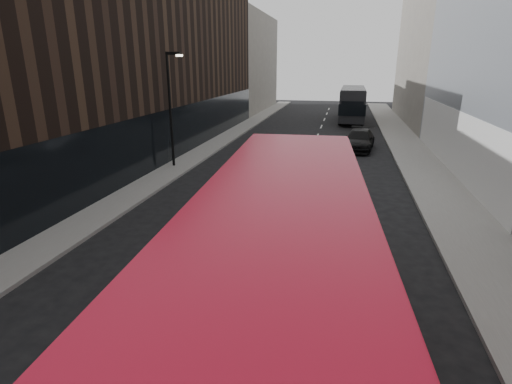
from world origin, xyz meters
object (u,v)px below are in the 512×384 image
Objects in this scene: red_bus at (277,330)px; car_c at (359,140)px; street_lamp at (171,102)px; car_b at (314,153)px; car_a at (336,176)px; grey_bus at (352,103)px.

red_bus reaches higher than car_c.
street_lamp is 9.92m from car_b.
car_a is at bearing -71.23° from car_b.
street_lamp is 1.68× the size of car_b.
car_c is at bearing 35.61° from street_lamp.
red_bus reaches higher than car_a.
car_a is 0.72× the size of car_c.
red_bus reaches higher than grey_bus.
car_a is (10.37, -2.18, -3.53)m from street_lamp.
car_c is (1.45, 10.64, 0.12)m from car_a.
street_lamp reaches higher than grey_bus.
car_c is (0.44, -16.88, -1.28)m from grey_bus.
grey_bus reaches higher than car_c.
street_lamp is 1.83× the size of car_a.
grey_bus is 27.58m from car_a.
grey_bus is (1.58, 43.79, -0.53)m from red_bus.
car_c is (11.82, 8.47, -3.41)m from street_lamp.
grey_bus is at bearing 98.84° from car_c.
car_a is at bearing -11.86° from street_lamp.
red_bus is at bearing -97.87° from car_a.
car_b reaches higher than car_a.
red_bus is at bearing -91.31° from grey_bus.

